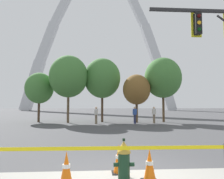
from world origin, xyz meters
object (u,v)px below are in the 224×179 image
object	(u,v)px
fire_hydrant	(124,162)
traffic_cone_curb_edge	(119,159)
traffic_cone_mid_sidewalk	(150,165)
monument_arch	(100,46)
traffic_cone_by_hydrant	(66,169)
pedestrian_standing_center	(96,115)
pedestrian_walking_left	(135,115)
pedestrian_walking_right	(154,115)

from	to	relation	value
fire_hydrant	traffic_cone_curb_edge	xyz separation A→B (m)	(-0.03, 0.75, -0.11)
traffic_cone_mid_sidewalk	monument_arch	size ratio (longest dim) A/B	0.01
traffic_cone_by_hydrant	pedestrian_standing_center	world-z (taller)	pedestrian_standing_center
traffic_cone_by_hydrant	pedestrian_walking_left	world-z (taller)	pedestrian_walking_left
fire_hydrant	traffic_cone_by_hydrant	size ratio (longest dim) A/B	1.36
monument_arch	fire_hydrant	bearing A→B (deg)	-90.15
traffic_cone_by_hydrant	pedestrian_walking_right	xyz separation A→B (m)	(6.12, 15.96, 0.46)
fire_hydrant	pedestrian_walking_left	world-z (taller)	pedestrian_walking_left
pedestrian_walking_left	pedestrian_walking_right	bearing A→B (deg)	10.54
traffic_cone_mid_sidewalk	pedestrian_walking_left	world-z (taller)	pedestrian_walking_left
pedestrian_walking_left	traffic_cone_mid_sidewalk	bearing A→B (deg)	-98.55
monument_arch	pedestrian_walking_left	world-z (taller)	monument_arch
traffic_cone_by_hydrant	pedestrian_walking_left	xyz separation A→B (m)	(4.18, 15.60, 0.46)
fire_hydrant	pedestrian_standing_center	distance (m)	15.58
pedestrian_walking_right	monument_arch	bearing A→B (deg)	95.06
fire_hydrant	pedestrian_walking_right	size ratio (longest dim) A/B	0.62
pedestrian_standing_center	pedestrian_walking_right	distance (m)	5.58
traffic_cone_mid_sidewalk	pedestrian_standing_center	bearing A→B (deg)	94.83
traffic_cone_curb_edge	monument_arch	distance (m)	71.44
pedestrian_standing_center	traffic_cone_by_hydrant	bearing A→B (deg)	-92.01
pedestrian_walking_right	fire_hydrant	bearing A→B (deg)	-106.97
traffic_cone_mid_sidewalk	traffic_cone_curb_edge	distance (m)	0.90
traffic_cone_curb_edge	pedestrian_walking_right	size ratio (longest dim) A/B	0.46
monument_arch	traffic_cone_mid_sidewalk	bearing A→B (deg)	-89.65
pedestrian_walking_left	traffic_cone_curb_edge	bearing A→B (deg)	-101.30
pedestrian_walking_left	pedestrian_walking_right	xyz separation A→B (m)	(1.94, 0.36, 0.00)
monument_arch	pedestrian_walking_right	bearing A→B (deg)	-84.94
traffic_cone_mid_sidewalk	pedestrian_walking_right	distance (m)	16.40
traffic_cone_by_hydrant	traffic_cone_mid_sidewalk	size ratio (longest dim) A/B	1.00
pedestrian_walking_left	pedestrian_walking_right	size ratio (longest dim) A/B	1.00
pedestrian_standing_center	traffic_cone_mid_sidewalk	bearing A→B (deg)	-85.17
traffic_cone_by_hydrant	traffic_cone_curb_edge	world-z (taller)	same
pedestrian_standing_center	fire_hydrant	bearing A→B (deg)	-87.42
traffic_cone_curb_edge	monument_arch	world-z (taller)	monument_arch
traffic_cone_by_hydrant	pedestrian_walking_right	size ratio (longest dim) A/B	0.46
pedestrian_standing_center	pedestrian_walking_left	bearing A→B (deg)	0.35
traffic_cone_mid_sidewalk	pedestrian_walking_right	xyz separation A→B (m)	(4.26, 15.83, 0.46)
traffic_cone_mid_sidewalk	pedestrian_walking_right	bearing A→B (deg)	74.92
traffic_cone_curb_edge	pedestrian_standing_center	bearing A→B (deg)	92.58
traffic_cone_by_hydrant	traffic_cone_mid_sidewalk	distance (m)	1.86
pedestrian_walking_left	pedestrian_standing_center	bearing A→B (deg)	-179.65
traffic_cone_mid_sidewalk	pedestrian_standing_center	xyz separation A→B (m)	(-1.30, 15.45, 0.46)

